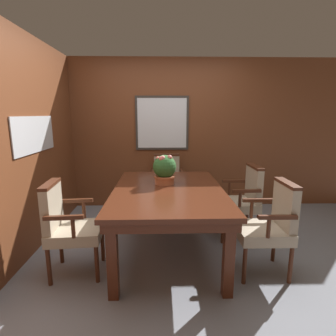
{
  "coord_description": "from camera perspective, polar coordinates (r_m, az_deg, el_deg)",
  "views": [
    {
      "loc": [
        -0.1,
        -2.71,
        1.57
      ],
      "look_at": [
        -0.02,
        0.21,
        0.96
      ],
      "focal_mm": 28.0,
      "sensor_mm": 36.0,
      "label": 1
    }
  ],
  "objects": [
    {
      "name": "ground_plane",
      "position": [
        3.13,
        0.48,
        -18.34
      ],
      "size": [
        14.0,
        14.0,
        0.0
      ],
      "primitive_type": "plane",
      "color": "gray"
    },
    {
      "name": "chair_right_far",
      "position": [
        3.49,
        15.93,
        -6.21
      ],
      "size": [
        0.5,
        0.5,
        0.94
      ],
      "rotation": [
        0.0,
        0.0,
        -1.55
      ],
      "color": "#472314",
      "rests_on": "ground_plane"
    },
    {
      "name": "chair_right_near",
      "position": [
        2.8,
        21.32,
        -11.12
      ],
      "size": [
        0.5,
        0.5,
        0.94
      ],
      "rotation": [
        0.0,
        0.0,
        -1.58
      ],
      "color": "#472314",
      "rests_on": "ground_plane"
    },
    {
      "name": "wall_left",
      "position": [
        3.11,
        -30.26,
        3.82
      ],
      "size": [
        0.08,
        7.2,
        2.45
      ],
      "color": "brown",
      "rests_on": "ground_plane"
    },
    {
      "name": "dining_table",
      "position": [
        2.91,
        0.08,
        -6.27
      ],
      "size": [
        1.2,
        1.71,
        0.76
      ],
      "color": "#4C2314",
      "rests_on": "ground_plane"
    },
    {
      "name": "chair_head_far",
      "position": [
        4.15,
        -0.19,
        -2.9
      ],
      "size": [
        0.51,
        0.51,
        0.94
      ],
      "rotation": [
        0.0,
        0.0,
        0.04
      ],
      "color": "#472314",
      "rests_on": "ground_plane"
    },
    {
      "name": "wall_back",
      "position": [
        4.41,
        -0.28,
        7.28
      ],
      "size": [
        7.2,
        0.08,
        2.45
      ],
      "color": "brown",
      "rests_on": "ground_plane"
    },
    {
      "name": "potted_plant",
      "position": [
        3.03,
        -0.76,
        -0.28
      ],
      "size": [
        0.27,
        0.28,
        0.35
      ],
      "color": "#B2603D",
      "rests_on": "dining_table"
    },
    {
      "name": "chair_left_near",
      "position": [
        2.78,
        -20.98,
        -11.27
      ],
      "size": [
        0.53,
        0.52,
        0.94
      ],
      "rotation": [
        0.0,
        0.0,
        1.65
      ],
      "color": "#472314",
      "rests_on": "ground_plane"
    }
  ]
}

